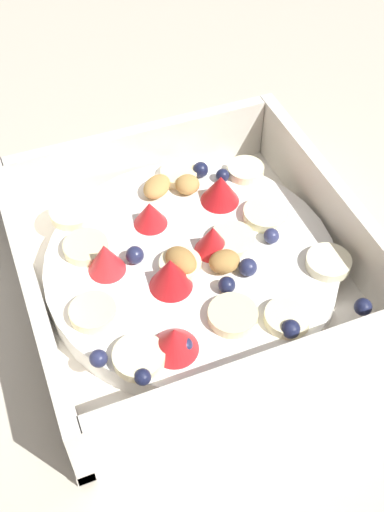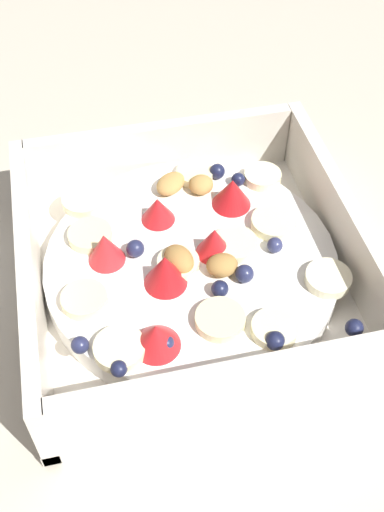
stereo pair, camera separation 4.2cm
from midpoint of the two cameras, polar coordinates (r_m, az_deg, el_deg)
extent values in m
plane|color=beige|center=(0.44, 2.83, -3.29)|extent=(2.40, 2.40, 0.00)
cube|color=white|center=(0.44, 2.74, -2.28)|extent=(0.23, 0.23, 0.01)
cube|color=white|center=(0.46, 16.06, 2.12)|extent=(0.23, 0.01, 0.06)
cube|color=white|center=(0.42, -11.65, -2.63)|extent=(0.23, 0.01, 0.06)
cube|color=white|center=(0.37, 7.23, -12.71)|extent=(0.01, 0.21, 0.06)
cube|color=white|center=(0.50, -0.31, 9.06)|extent=(0.01, 0.21, 0.06)
cylinder|color=white|center=(0.43, 2.80, -1.11)|extent=(0.20, 0.20, 0.02)
cylinder|color=beige|center=(0.39, 5.72, -6.02)|extent=(0.04, 0.04, 0.01)
cylinder|color=#F7EFC6|center=(0.42, 15.19, -2.17)|extent=(0.04, 0.04, 0.01)
cylinder|color=#F4EAB7|center=(0.42, 1.67, -1.00)|extent=(0.04, 0.04, 0.01)
cylinder|color=#F4EAB7|center=(0.38, -3.45, -8.68)|extent=(0.04, 0.04, 0.01)
cylinder|color=#F4EAB7|center=(0.39, 10.68, -6.77)|extent=(0.04, 0.04, 0.01)
cylinder|color=beige|center=(0.48, 2.82, 7.42)|extent=(0.04, 0.04, 0.01)
cylinder|color=#F4EAB7|center=(0.46, -7.29, 4.94)|extent=(0.04, 0.04, 0.01)
cylinder|color=beige|center=(0.40, -6.87, -4.17)|extent=(0.04, 0.04, 0.01)
cylinder|color=beige|center=(0.44, -6.59, 1.74)|extent=(0.04, 0.04, 0.01)
cylinder|color=#F4EAB7|center=(0.43, 6.76, 0.88)|extent=(0.04, 0.04, 0.01)
cylinder|color=#F4EAB7|center=(0.45, 10.21, 2.88)|extent=(0.04, 0.04, 0.01)
cylinder|color=#F4EAB7|center=(0.48, 9.01, 7.07)|extent=(0.04, 0.04, 0.01)
cone|color=red|center=(0.45, 6.36, 5.67)|extent=(0.04, 0.04, 0.02)
cone|color=red|center=(0.42, 4.92, 1.19)|extent=(0.03, 0.03, 0.02)
cone|color=red|center=(0.42, -5.09, 0.59)|extent=(0.04, 0.04, 0.02)
cone|color=red|center=(0.44, -0.43, 4.15)|extent=(0.03, 0.03, 0.02)
cone|color=red|center=(0.40, 0.54, -1.49)|extent=(0.03, 0.03, 0.03)
cone|color=red|center=(0.37, -0.05, -7.53)|extent=(0.04, 0.04, 0.02)
sphere|color=#23284C|center=(0.41, 7.78, -1.78)|extent=(0.01, 0.01, 0.01)
sphere|color=#23284C|center=(0.38, 0.82, -8.18)|extent=(0.01, 0.01, 0.01)
sphere|color=#191E3D|center=(0.40, 17.62, -6.49)|extent=(0.01, 0.01, 0.01)
sphere|color=#191E3D|center=(0.38, 10.81, -7.83)|extent=(0.01, 0.01, 0.01)
sphere|color=#191E3D|center=(0.48, 4.88, 7.61)|extent=(0.01, 0.01, 0.01)
sphere|color=#191E3D|center=(0.48, 6.81, 6.85)|extent=(0.01, 0.01, 0.01)
sphere|color=#23284C|center=(0.42, -2.37, 0.53)|extent=(0.01, 0.01, 0.01)
sphere|color=#23284C|center=(0.38, -7.07, -8.30)|extent=(0.01, 0.01, 0.01)
sphere|color=#191E3D|center=(0.37, -3.42, -10.49)|extent=(0.01, 0.01, 0.01)
sphere|color=#191E3D|center=(0.40, 5.59, -3.19)|extent=(0.01, 0.01, 0.01)
sphere|color=navy|center=(0.43, 10.54, 0.54)|extent=(0.01, 0.01, 0.01)
ellipsoid|color=#AD7F42|center=(0.41, 5.71, -1.01)|extent=(0.02, 0.02, 0.01)
ellipsoid|color=#AD7F42|center=(0.41, 1.83, -0.85)|extent=(0.03, 0.02, 0.02)
ellipsoid|color=tan|center=(0.47, 0.44, 6.49)|extent=(0.03, 0.03, 0.01)
ellipsoid|color=tan|center=(0.47, 3.46, 6.41)|extent=(0.02, 0.02, 0.01)
ellipsoid|color=silver|center=(0.55, -1.98, 10.43)|extent=(0.05, 0.06, 0.01)
cylinder|color=silver|center=(0.54, 6.79, 8.34)|extent=(0.07, 0.11, 0.01)
camera|label=1|loc=(0.02, -87.13, 3.30)|focal=43.66mm
camera|label=2|loc=(0.02, 92.87, -3.30)|focal=43.66mm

